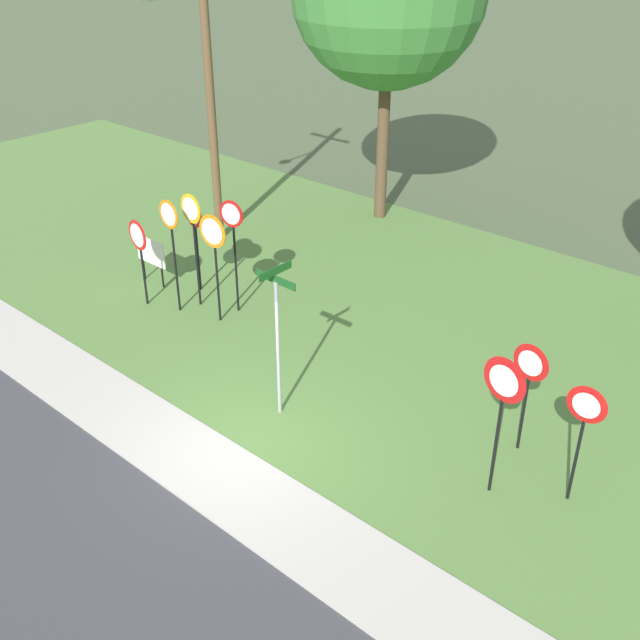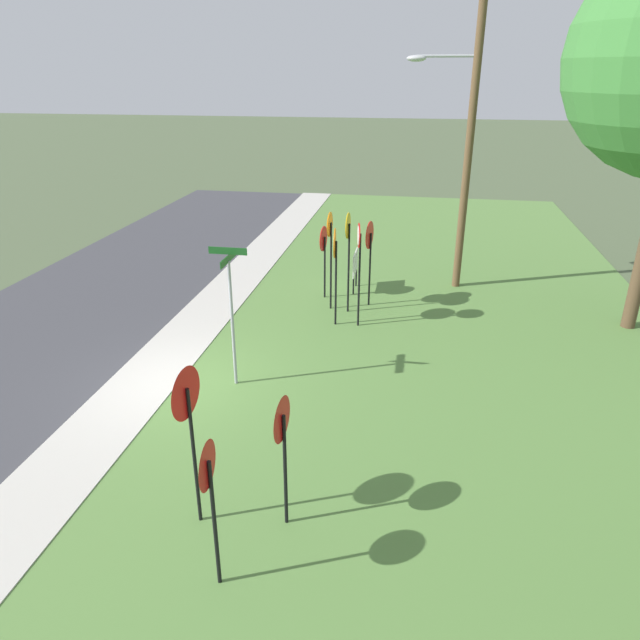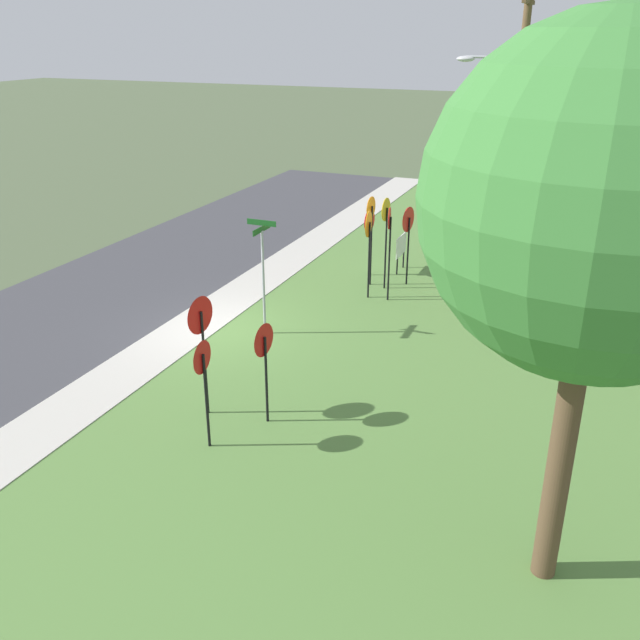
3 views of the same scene
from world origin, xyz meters
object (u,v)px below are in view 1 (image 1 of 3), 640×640
stop_sign_far_right (193,226)px  stop_sign_center_tall (233,234)px  stop_sign_far_center (194,223)px  yield_sign_far_left (529,374)px  yield_sign_near_right (584,419)px  yield_sign_near_left (502,394)px  utility_pole (204,61)px  stop_sign_near_right (139,244)px  stop_sign_near_left (171,232)px  notice_board (151,254)px  street_name_post (277,330)px  stop_sign_far_left (214,245)px

stop_sign_far_right → stop_sign_center_tall: 1.03m
stop_sign_far_center → yield_sign_far_left: size_ratio=1.14×
stop_sign_center_tall → yield_sign_near_right: bearing=-16.4°
yield_sign_near_left → utility_pole: utility_pole is taller
stop_sign_near_right → yield_sign_near_right: yield_sign_near_right is taller
yield_sign_near_right → utility_pole: (-12.75, 3.55, 3.41)m
stop_sign_near_left → notice_board: 2.15m
yield_sign_near_right → street_name_post: 5.53m
stop_sign_far_center → stop_sign_center_tall: 1.59m
yield_sign_far_left → street_name_post: size_ratio=0.71×
yield_sign_near_left → notice_board: 10.81m
stop_sign_far_left → stop_sign_far_right: size_ratio=0.93×
yield_sign_near_right → street_name_post: street_name_post is taller
notice_board → stop_sign_near_left: bearing=-18.1°
stop_sign_near_left → yield_sign_far_left: stop_sign_near_left is taller
stop_sign_near_left → utility_pole: (-2.64, 3.61, 3.02)m
stop_sign_near_left → stop_sign_far_right: 0.55m
stop_sign_near_right → stop_sign_center_tall: (1.97, 1.27, 0.42)m
stop_sign_near_right → utility_pole: 5.54m
yield_sign_far_left → street_name_post: (-4.06, -2.07, 0.22)m
stop_sign_center_tall → street_name_post: size_ratio=0.91×
yield_sign_near_right → utility_pole: 13.66m
stop_sign_far_right → yield_sign_near_left: size_ratio=1.09×
stop_sign_near_right → yield_sign_near_right: (10.97, 0.39, 0.06)m
stop_sign_center_tall → yield_sign_near_right: (9.01, -0.88, -0.36)m
street_name_post → stop_sign_far_left: bearing=155.4°
stop_sign_near_left → yield_sign_near_left: size_ratio=1.07×
stop_sign_far_left → utility_pole: size_ratio=0.28×
stop_sign_near_left → yield_sign_near_right: stop_sign_near_left is taller
stop_sign_center_tall → stop_sign_far_center: bearing=164.2°
stop_sign_near_right → yield_sign_near_left: yield_sign_near_left is taller
stop_sign_near_left → utility_pole: bearing=129.4°
yield_sign_near_left → notice_board: (-10.68, 1.17, -1.18)m
stop_sign_far_right → stop_sign_center_tall: (0.95, 0.41, -0.07)m
stop_sign_center_tall → yield_sign_near_left: stop_sign_center_tall is taller
stop_sign_far_left → yield_sign_far_left: stop_sign_far_left is taller
stop_sign_far_center → yield_sign_near_left: size_ratio=0.95×
stop_sign_far_left → yield_sign_near_left: 7.94m
yield_sign_near_left → utility_pole: (-11.65, 4.25, 3.08)m
stop_sign_near_left → utility_pole: 5.40m
yield_sign_near_right → utility_pole: utility_pole is taller
stop_sign_near_left → yield_sign_near_right: 10.11m
stop_sign_far_right → street_name_post: size_ratio=0.92×
stop_sign_near_left → street_name_post: (4.76, -1.37, -0.21)m
street_name_post → stop_sign_far_right: bearing=157.8°
stop_sign_near_left → yield_sign_near_left: 9.03m
stop_sign_far_right → notice_board: size_ratio=2.32×
stop_sign_near_right → utility_pole: bearing=120.7°
stop_sign_near_left → stop_sign_near_right: bearing=-156.1°
yield_sign_near_left → street_name_post: (-4.24, -0.73, -0.15)m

